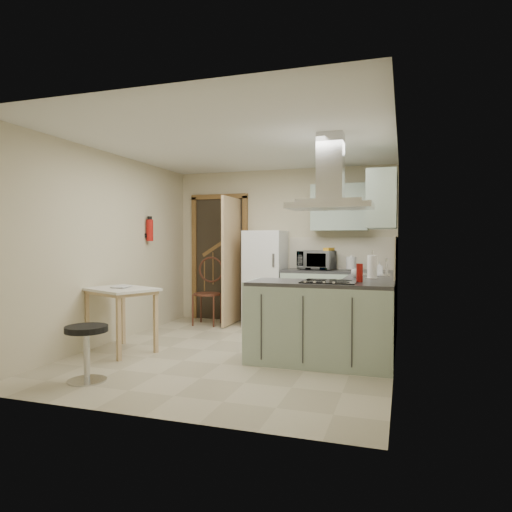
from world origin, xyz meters
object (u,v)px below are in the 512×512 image
(fridge, at_px, (265,278))
(stool, at_px, (87,353))
(bentwood_chair, at_px, (207,294))
(extractor_hood, at_px, (330,206))
(drop_leaf_table, at_px, (121,320))
(microwave, at_px, (317,260))
(peninsula, at_px, (320,323))

(fridge, distance_m, stool, 3.42)
(bentwood_chair, height_order, stool, bentwood_chair)
(stool, bearing_deg, bentwood_chair, 91.94)
(fridge, distance_m, extractor_hood, 2.57)
(drop_leaf_table, bearing_deg, stool, -47.87)
(drop_leaf_table, relative_size, stool, 1.54)
(extractor_hood, xyz_separation_m, stool, (-2.12, -1.31, -1.45))
(microwave, bearing_deg, peninsula, -68.96)
(peninsula, xyz_separation_m, microwave, (-0.42, 2.02, 0.60))
(fridge, relative_size, peninsula, 0.97)
(drop_leaf_table, bearing_deg, bentwood_chair, 105.82)
(extractor_hood, distance_m, drop_leaf_table, 2.83)
(peninsula, relative_size, microwave, 2.94)
(stool, xyz_separation_m, microwave, (1.61, 3.33, 0.78))
(fridge, height_order, peninsula, fridge)
(fridge, xyz_separation_m, peninsula, (1.22, -1.98, -0.30))
(fridge, bearing_deg, microwave, 2.71)
(extractor_hood, xyz_separation_m, drop_leaf_table, (-2.49, -0.21, -1.33))
(microwave, bearing_deg, fridge, -167.89)
(peninsula, bearing_deg, extractor_hood, 0.00)
(peninsula, distance_m, extractor_hood, 1.27)
(fridge, xyz_separation_m, bentwood_chair, (-0.90, -0.25, -0.26))
(bentwood_chair, bearing_deg, drop_leaf_table, -100.94)
(microwave, bearing_deg, bentwood_chair, -161.17)
(peninsula, xyz_separation_m, drop_leaf_table, (-2.39, -0.21, -0.06))
(peninsula, bearing_deg, fridge, 121.74)
(extractor_hood, distance_m, bentwood_chair, 3.08)
(stool, bearing_deg, extractor_hood, 31.65)
(fridge, distance_m, peninsula, 2.35)
(peninsula, relative_size, bentwood_chair, 1.58)
(extractor_hood, relative_size, bentwood_chair, 0.92)
(extractor_hood, bearing_deg, drop_leaf_table, -175.07)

